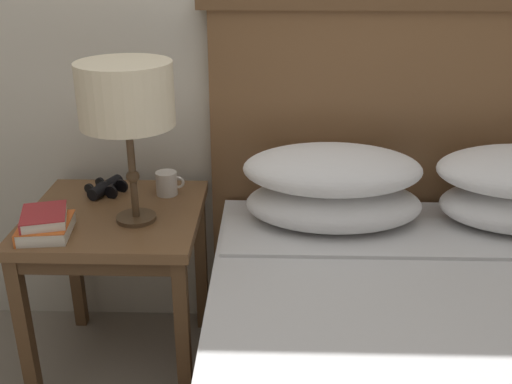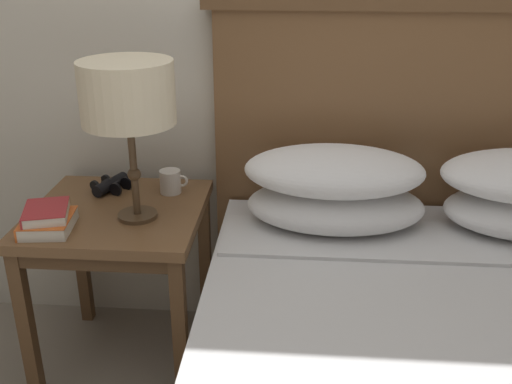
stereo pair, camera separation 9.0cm
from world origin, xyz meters
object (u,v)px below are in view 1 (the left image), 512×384
book_stacked_on_top (43,217)px  nightstand (116,234)px  coffee_mug (167,183)px  binoculars_pair (106,187)px  book_on_nightstand (45,228)px  table_lamp (126,97)px

book_stacked_on_top → nightstand: bearing=43.8°
nightstand → coffee_mug: bearing=44.8°
binoculars_pair → book_on_nightstand: bearing=-107.4°
nightstand → book_on_nightstand: bearing=-135.0°
nightstand → book_stacked_on_top: book_stacked_on_top is taller
table_lamp → book_stacked_on_top: (-0.26, -0.11, -0.35)m
nightstand → binoculars_pair: binoculars_pair is taller
binoculars_pair → book_stacked_on_top: bearing=-108.0°
table_lamp → book_stacked_on_top: 0.45m
book_stacked_on_top → table_lamp: bearing=22.5°
nightstand → table_lamp: 0.51m
table_lamp → book_stacked_on_top: table_lamp is taller
nightstand → book_on_nightstand: 0.26m
table_lamp → binoculars_pair: (-0.16, 0.22, -0.39)m
nightstand → table_lamp: (0.09, -0.06, 0.50)m
nightstand → book_on_nightstand: book_on_nightstand is taller
table_lamp → book_stacked_on_top: bearing=-157.5°
book_stacked_on_top → binoculars_pair: 0.35m
book_stacked_on_top → binoculars_pair: bearing=72.0°
book_on_nightstand → coffee_mug: coffee_mug is taller
coffee_mug → book_stacked_on_top: bearing=-135.7°
nightstand → table_lamp: size_ratio=1.23×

